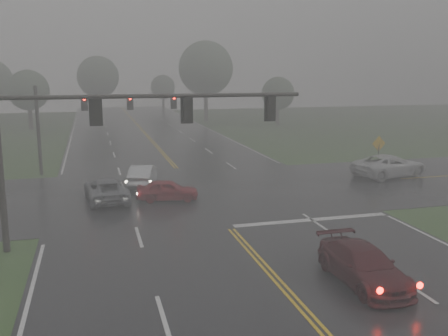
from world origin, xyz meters
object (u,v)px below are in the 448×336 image
object	(u,v)px
sedan_maroon	(362,283)
signal_gantry_near	(100,128)
signal_gantry_far	(86,112)
pickup_white	(389,176)
sedan_red	(168,200)
sedan_silver	(143,185)
car_grey	(107,201)

from	to	relation	value
sedan_maroon	signal_gantry_near	xyz separation A→B (m)	(-9.01, 6.94, 5.25)
signal_gantry_near	signal_gantry_far	xyz separation A→B (m)	(-0.67, 16.65, -0.61)
pickup_white	sedan_maroon	bearing A→B (deg)	131.26
signal_gantry_near	signal_gantry_far	world-z (taller)	signal_gantry_near
sedan_red	pickup_white	bearing A→B (deg)	-71.20
pickup_white	sedan_red	bearing A→B (deg)	85.85
sedan_silver	signal_gantry_near	bearing A→B (deg)	89.67
sedan_silver	sedan_red	bearing A→B (deg)	116.78
sedan_maroon	signal_gantry_far	bearing A→B (deg)	111.90
sedan_maroon	signal_gantry_far	distance (m)	25.91
sedan_silver	signal_gantry_far	xyz separation A→B (m)	(-3.53, 5.47, 4.64)
sedan_red	pickup_white	world-z (taller)	pickup_white
car_grey	signal_gantry_near	bearing A→B (deg)	82.56
sedan_red	signal_gantry_far	world-z (taller)	signal_gantry_far
sedan_maroon	sedan_red	world-z (taller)	sedan_maroon
pickup_white	signal_gantry_far	size ratio (longest dim) A/B	0.51
pickup_white	sedan_silver	bearing A→B (deg)	71.20
sedan_maroon	pickup_white	world-z (taller)	pickup_white
sedan_red	car_grey	size ratio (longest dim) A/B	0.74
sedan_maroon	signal_gantry_far	xyz separation A→B (m)	(-9.68, 23.59, 4.64)
signal_gantry_far	sedan_silver	bearing A→B (deg)	-57.15
sedan_silver	pickup_white	distance (m)	17.94
sedan_maroon	signal_gantry_far	world-z (taller)	signal_gantry_far
car_grey	pickup_white	distance (m)	20.50
signal_gantry_near	car_grey	bearing A→B (deg)	87.74
sedan_maroon	signal_gantry_near	bearing A→B (deg)	141.97
sedan_silver	car_grey	size ratio (longest dim) A/B	0.87
signal_gantry_near	signal_gantry_far	size ratio (longest dim) A/B	1.19
signal_gantry_far	sedan_maroon	bearing A→B (deg)	-67.69
sedan_silver	signal_gantry_far	bearing A→B (deg)	-43.15
sedan_red	sedan_silver	size ratio (longest dim) A/B	0.86
sedan_maroon	pickup_white	xyz separation A→B (m)	(11.70, 16.36, 0.00)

